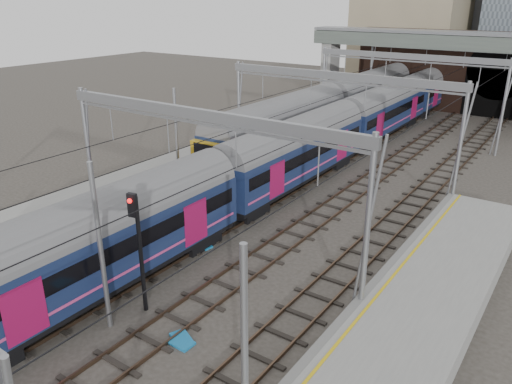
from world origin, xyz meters
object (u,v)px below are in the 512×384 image
Objects in this scene: train_second at (368,95)px; relay_cabinet at (1,298)px; signal_near_centre at (138,240)px; train_main at (346,128)px.

train_second reaches higher than relay_cabinet.
relay_cabinet is at bearing -158.44° from signal_near_centre.
train_main is 24.83m from signal_near_centre.
signal_near_centre is at bearing -84.52° from train_main.
train_main is 28.27m from relay_cabinet.
signal_near_centre is at bearing 43.77° from relay_cabinet.
signal_near_centre reaches higher than relay_cabinet.
signal_near_centre is (6.37, -38.75, 0.70)m from train_second.
train_second is 39.28m from signal_near_centre.
train_second is 47.79× the size of relay_cabinet.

